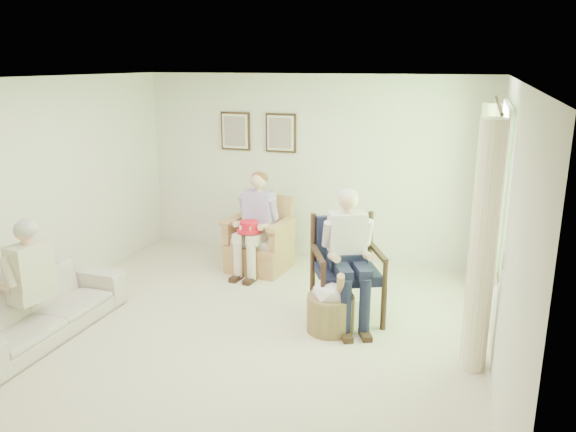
% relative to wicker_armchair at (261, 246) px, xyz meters
% --- Properties ---
extents(floor, '(5.50, 5.50, 0.00)m').
position_rel_wicker_armchair_xyz_m(floor, '(0.49, -1.98, -0.32)').
color(floor, beige).
rests_on(floor, ground).
extents(back_wall, '(5.00, 0.04, 2.60)m').
position_rel_wicker_armchair_xyz_m(back_wall, '(0.49, 0.77, 0.98)').
color(back_wall, silver).
rests_on(back_wall, ground).
extents(front_wall, '(5.00, 0.04, 2.60)m').
position_rel_wicker_armchair_xyz_m(front_wall, '(0.49, -4.73, 0.98)').
color(front_wall, silver).
rests_on(front_wall, ground).
extents(left_wall, '(0.04, 5.50, 2.60)m').
position_rel_wicker_armchair_xyz_m(left_wall, '(-2.01, -1.98, 0.98)').
color(left_wall, silver).
rests_on(left_wall, ground).
extents(right_wall, '(0.04, 5.50, 2.60)m').
position_rel_wicker_armchair_xyz_m(right_wall, '(2.99, -1.98, 0.98)').
color(right_wall, silver).
rests_on(right_wall, ground).
extents(ceiling, '(5.00, 5.50, 0.02)m').
position_rel_wicker_armchair_xyz_m(ceiling, '(0.49, -1.98, 2.28)').
color(ceiling, white).
rests_on(ceiling, back_wall).
extents(window, '(0.13, 2.50, 1.63)m').
position_rel_wicker_armchair_xyz_m(window, '(2.95, -0.78, 1.27)').
color(window, '#2D6B23').
rests_on(window, right_wall).
extents(curtain_left, '(0.34, 0.34, 2.30)m').
position_rel_wicker_armchair_xyz_m(curtain_left, '(2.82, -1.76, 0.83)').
color(curtain_left, '#F9F3C3').
rests_on(curtain_left, ground).
extents(curtain_right, '(0.34, 0.34, 2.30)m').
position_rel_wicker_armchair_xyz_m(curtain_right, '(2.82, 0.20, 0.83)').
color(curtain_right, '#F9F3C3').
rests_on(curtain_right, ground).
extents(framed_print_left, '(0.45, 0.05, 0.55)m').
position_rel_wicker_armchair_xyz_m(framed_print_left, '(-0.66, 0.73, 1.46)').
color(framed_print_left, '#382114').
rests_on(framed_print_left, back_wall).
extents(framed_print_right, '(0.45, 0.05, 0.55)m').
position_rel_wicker_armchair_xyz_m(framed_print_right, '(0.04, 0.73, 1.46)').
color(framed_print_right, '#382114').
rests_on(framed_print_right, back_wall).
extents(wicker_armchair, '(0.78, 0.77, 0.99)m').
position_rel_wicker_armchair_xyz_m(wicker_armchair, '(0.00, 0.00, 0.00)').
color(wicker_armchair, tan).
rests_on(wicker_armchair, ground).
extents(wood_armchair, '(0.72, 0.67, 1.10)m').
position_rel_wicker_armchair_xyz_m(wood_armchair, '(1.47, -1.06, 0.29)').
color(wood_armchair, black).
rests_on(wood_armchair, ground).
extents(sofa, '(2.00, 0.78, 0.59)m').
position_rel_wicker_armchair_xyz_m(sofa, '(-1.46, -2.58, -0.02)').
color(sofa, beige).
rests_on(sofa, ground).
extents(person_wicker, '(0.40, 0.62, 1.33)m').
position_rel_wicker_armchair_xyz_m(person_wicker, '(-0.00, -0.13, 0.46)').
color(person_wicker, beige).
rests_on(person_wicker, ground).
extents(person_dark, '(0.40, 0.62, 1.44)m').
position_rel_wicker_armchair_xyz_m(person_dark, '(1.47, -1.25, 0.54)').
color(person_dark, '#171B34').
rests_on(person_dark, ground).
extents(person_sofa, '(0.42, 0.63, 1.25)m').
position_rel_wicker_armchair_xyz_m(person_sofa, '(-1.46, -2.68, 0.39)').
color(person_sofa, beige).
rests_on(person_sofa, ground).
extents(red_hat, '(0.32, 0.32, 0.14)m').
position_rel_wicker_armchair_xyz_m(red_hat, '(-0.02, -0.34, 0.36)').
color(red_hat, red).
rests_on(red_hat, person_wicker).
extents(hatbox, '(0.56, 0.56, 0.74)m').
position_rel_wicker_armchair_xyz_m(hatbox, '(1.38, -1.50, -0.03)').
color(hatbox, tan).
rests_on(hatbox, ground).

